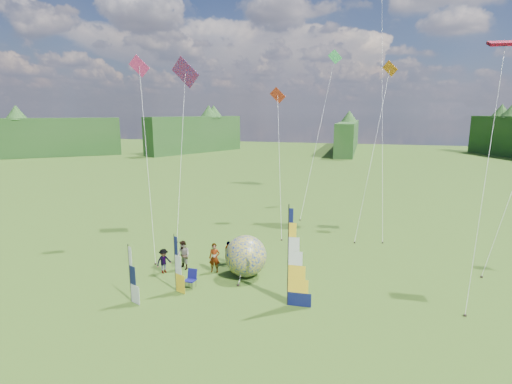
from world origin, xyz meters
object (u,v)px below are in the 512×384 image
(feather_banner_main, at_px, (288,258))
(spectator_d, at_px, (229,252))
(spectator_b, at_px, (183,255))
(camp_chair, at_px, (190,279))
(kite_whale, at_px, (383,90))
(bol_inflatable, at_px, (246,256))
(side_banner_left, at_px, (175,264))
(spectator_c, at_px, (164,261))
(spectator_a, at_px, (214,258))
(side_banner_far, at_px, (130,274))

(feather_banner_main, height_order, spectator_d, feather_banner_main)
(spectator_b, distance_m, camp_chair, 2.89)
(spectator_b, bearing_deg, kite_whale, 76.67)
(bol_inflatable, height_order, spectator_b, bol_inflatable)
(side_banner_left, height_order, spectator_c, side_banner_left)
(spectator_d, bearing_deg, feather_banner_main, 179.95)
(kite_whale, bearing_deg, bol_inflatable, -98.43)
(feather_banner_main, xyz_separation_m, camp_chair, (-5.65, 0.56, -2.04))
(bol_inflatable, relative_size, spectator_a, 1.37)
(side_banner_far, distance_m, spectator_b, 4.84)
(side_banner_far, distance_m, camp_chair, 3.42)
(side_banner_left, xyz_separation_m, spectator_c, (-1.86, 2.12, -0.82))
(side_banner_far, xyz_separation_m, bol_inflatable, (4.80, 4.81, -0.27))
(side_banner_far, distance_m, spectator_a, 5.61)
(spectator_c, bearing_deg, spectator_a, -41.00)
(bol_inflatable, height_order, kite_whale, kite_whale)
(side_banner_left, xyz_separation_m, side_banner_far, (-1.68, -1.76, -0.07))
(feather_banner_main, xyz_separation_m, bol_inflatable, (-3.14, 3.01, -1.31))
(spectator_c, bearing_deg, feather_banner_main, -73.60)
(side_banner_left, bearing_deg, kite_whale, 78.41)
(spectator_a, relative_size, spectator_d, 1.22)
(feather_banner_main, bearing_deg, spectator_d, 133.65)
(camp_chair, xyz_separation_m, kite_whale, (10.22, 16.49, 11.00))
(side_banner_far, height_order, spectator_b, side_banner_far)
(spectator_a, xyz_separation_m, spectator_b, (-2.05, -0.10, 0.00))
(bol_inflatable, distance_m, kite_whale, 19.03)
(side_banner_left, distance_m, spectator_c, 2.93)
(side_banner_far, xyz_separation_m, spectator_a, (2.77, 4.85, -0.60))
(camp_chair, distance_m, kite_whale, 22.31)
(kite_whale, bearing_deg, spectator_d, -106.68)
(bol_inflatable, relative_size, spectator_d, 1.67)
(feather_banner_main, relative_size, spectator_c, 3.32)
(spectator_b, xyz_separation_m, spectator_c, (-0.90, -0.87, -0.15))
(spectator_d, bearing_deg, spectator_a, 120.84)
(spectator_c, bearing_deg, side_banner_left, -107.86)
(spectator_a, relative_size, spectator_b, 1.00)
(feather_banner_main, relative_size, camp_chair, 4.85)
(feather_banner_main, relative_size, bol_inflatable, 2.04)
(bol_inflatable, bearing_deg, kite_whale, 61.22)
(feather_banner_main, height_order, spectator_c, feather_banner_main)
(spectator_c, xyz_separation_m, camp_chair, (2.46, -1.53, -0.24))
(spectator_d, bearing_deg, spectator_c, 81.35)
(spectator_d, relative_size, camp_chair, 1.42)
(spectator_a, xyz_separation_m, spectator_c, (-2.95, -0.97, -0.15))
(spectator_b, relative_size, kite_whale, 0.08)
(feather_banner_main, bearing_deg, side_banner_far, -169.72)
(spectator_a, distance_m, kite_whale, 20.08)
(bol_inflatable, distance_m, spectator_b, 4.09)
(bol_inflatable, relative_size, camp_chair, 2.37)
(spectator_c, height_order, spectator_d, spectator_c)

